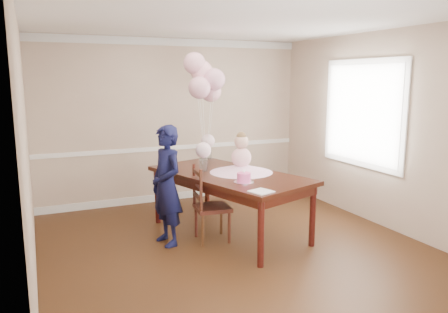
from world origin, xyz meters
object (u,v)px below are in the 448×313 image
birthday_cake (244,177)px  woman (167,186)px  dining_chair_seat (212,208)px  dining_table_top (229,175)px

birthday_cake → woman: (-0.80, 0.52, -0.14)m
dining_chair_seat → woman: (-0.56, 0.12, 0.32)m
dining_chair_seat → birthday_cake: bearing=-52.4°
birthday_cake → dining_chair_seat: bearing=121.3°
birthday_cake → dining_chair_seat: size_ratio=0.39×
birthday_cake → woman: bearing=147.0°
dining_table_top → woman: (-0.86, -0.02, -0.05)m
dining_table_top → dining_chair_seat: dining_table_top is taller
dining_chair_seat → dining_table_top: bearing=31.0°
dining_chair_seat → woman: woman is taller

